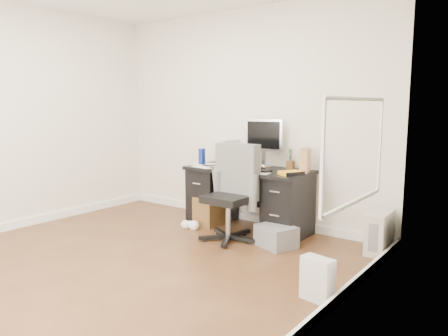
# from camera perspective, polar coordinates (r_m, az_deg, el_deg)

# --- Properties ---
(ground) EXTENTS (4.00, 4.00, 0.00)m
(ground) POSITION_cam_1_polar(r_m,az_deg,el_deg) (4.41, -12.54, -11.91)
(ground) COLOR #482917
(ground) RESTS_ON ground
(room_shell) EXTENTS (4.02, 4.02, 2.71)m
(room_shell) POSITION_cam_1_polar(r_m,az_deg,el_deg) (4.14, -12.66, 10.17)
(room_shell) COLOR silver
(room_shell) RESTS_ON ground
(desk) EXTENTS (1.50, 0.70, 0.75)m
(desk) POSITION_cam_1_polar(r_m,az_deg,el_deg) (5.30, 3.18, -3.78)
(desk) COLOR black
(desk) RESTS_ON ground
(loose_papers) EXTENTS (1.10, 0.60, 0.00)m
(loose_papers) POSITION_cam_1_polar(r_m,az_deg,el_deg) (5.31, 1.10, 0.10)
(loose_papers) COLOR white
(loose_papers) RESTS_ON desk
(lcd_monitor) EXTENTS (0.51, 0.34, 0.60)m
(lcd_monitor) POSITION_cam_1_polar(r_m,az_deg,el_deg) (5.31, 5.24, 3.29)
(lcd_monitor) COLOR #BABABF
(lcd_monitor) RESTS_ON desk
(keyboard) EXTENTS (0.39, 0.14, 0.02)m
(keyboard) POSITION_cam_1_polar(r_m,az_deg,el_deg) (5.03, 4.06, -0.26)
(keyboard) COLOR black
(keyboard) RESTS_ON desk
(computer_mouse) EXTENTS (0.09, 0.09, 0.07)m
(computer_mouse) POSITION_cam_1_polar(r_m,az_deg,el_deg) (5.10, 5.15, 0.11)
(computer_mouse) COLOR #BABABF
(computer_mouse) RESTS_ON desk
(travel_mug) EXTENTS (0.10, 0.10, 0.20)m
(travel_mug) POSITION_cam_1_polar(r_m,az_deg,el_deg) (5.60, -2.90, 1.54)
(travel_mug) COLOR #162E99
(travel_mug) RESTS_ON desk
(white_binder) EXTENTS (0.16, 0.28, 0.31)m
(white_binder) POSITION_cam_1_polar(r_m,az_deg,el_deg) (5.61, 0.88, 2.12)
(white_binder) COLOR silver
(white_binder) RESTS_ON desk
(magazine_file) EXTENTS (0.18, 0.26, 0.27)m
(magazine_file) POSITION_cam_1_polar(r_m,az_deg,el_deg) (4.98, 10.54, 0.99)
(magazine_file) COLOR #A77651
(magazine_file) RESTS_ON desk
(pen_cup) EXTENTS (0.11, 0.11, 0.24)m
(pen_cup) POSITION_cam_1_polar(r_m,az_deg,el_deg) (5.20, 8.68, 1.15)
(pen_cup) COLOR brown
(pen_cup) RESTS_ON desk
(yellow_book) EXTENTS (0.27, 0.29, 0.04)m
(yellow_book) POSITION_cam_1_polar(r_m,az_deg,el_deg) (4.79, 8.75, -0.65)
(yellow_book) COLOR yellow
(yellow_book) RESTS_ON desk
(paper_remote) EXTENTS (0.27, 0.25, 0.02)m
(paper_remote) POSITION_cam_1_polar(r_m,az_deg,el_deg) (4.93, 2.44, -0.46)
(paper_remote) COLOR white
(paper_remote) RESTS_ON desk
(office_chair) EXTENTS (0.62, 0.62, 1.07)m
(office_chair) POSITION_cam_1_polar(r_m,az_deg,el_deg) (4.82, 0.58, -3.32)
(office_chair) COLOR #585A58
(office_chair) RESTS_ON ground
(pc_tower) EXTENTS (0.20, 0.43, 0.43)m
(pc_tower) POSITION_cam_1_polar(r_m,az_deg,el_deg) (4.78, 19.64, -7.93)
(pc_tower) COLOR beige
(pc_tower) RESTS_ON ground
(shopping_bag) EXTENTS (0.28, 0.22, 0.34)m
(shopping_bag) POSITION_cam_1_polar(r_m,az_deg,el_deg) (3.55, 12.11, -14.01)
(shopping_bag) COLOR silver
(shopping_bag) RESTS_ON ground
(wicker_basket) EXTENTS (0.39, 0.39, 0.37)m
(wicker_basket) POSITION_cam_1_polar(r_m,az_deg,el_deg) (5.56, -2.09, -5.48)
(wicker_basket) COLOR #4D3617
(wicker_basket) RESTS_ON ground
(desk_printer) EXTENTS (0.48, 0.44, 0.23)m
(desk_printer) POSITION_cam_1_polar(r_m,az_deg,el_deg) (4.75, 6.84, -8.83)
(desk_printer) COLOR slate
(desk_printer) RESTS_ON ground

